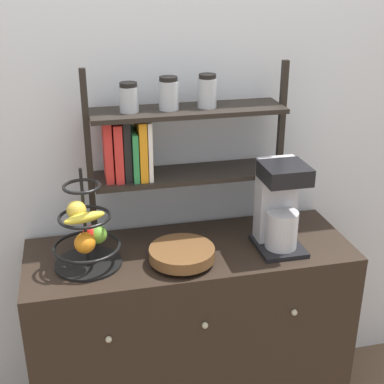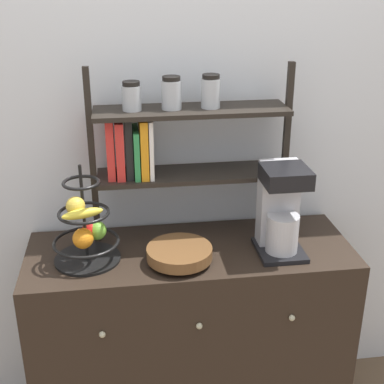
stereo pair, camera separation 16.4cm
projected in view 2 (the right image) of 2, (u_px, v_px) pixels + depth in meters
wall_back at (181, 123)px, 2.19m from camera, size 7.00×0.05×2.60m
sideboard at (190, 338)px, 2.27m from camera, size 1.28×0.48×0.87m
coffee_maker at (281, 209)px, 2.03m from camera, size 0.18×0.21×0.35m
fruit_stand at (86, 230)px, 1.97m from camera, size 0.25×0.25×0.38m
wooden_bowl at (179, 254)px, 2.00m from camera, size 0.25×0.25×0.06m
shelf_hutch at (166, 139)px, 2.05m from camera, size 0.79×0.20×0.70m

